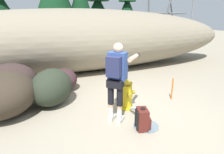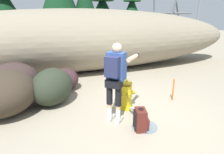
# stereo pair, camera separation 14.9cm
# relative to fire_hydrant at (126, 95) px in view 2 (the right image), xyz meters

# --- Properties ---
(ground_plane) EXTENTS (56.00, 56.00, 0.04)m
(ground_plane) POSITION_rel_fire_hydrant_xyz_m (-0.04, -0.37, -0.37)
(ground_plane) COLOR gray
(dirt_embankment) EXTENTS (14.53, 3.20, 2.50)m
(dirt_embankment) POSITION_rel_fire_hydrant_xyz_m (-0.04, 3.96, 0.90)
(dirt_embankment) COLOR gray
(dirt_embankment) RESTS_ON ground_plane
(fire_hydrant) EXTENTS (0.43, 0.39, 0.76)m
(fire_hydrant) POSITION_rel_fire_hydrant_xyz_m (0.00, 0.00, 0.00)
(fire_hydrant) COLOR gold
(fire_hydrant) RESTS_ON ground_plane
(hydrant_water_jet) EXTENTS (0.53, 1.02, 0.44)m
(hydrant_water_jet) POSITION_rel_fire_hydrant_xyz_m (-0.00, -0.65, -0.18)
(hydrant_water_jet) COLOR silver
(hydrant_water_jet) RESTS_ON ground_plane
(utility_worker) EXTENTS (0.96, 0.96, 1.68)m
(utility_worker) POSITION_rel_fire_hydrant_xyz_m (-0.45, -0.44, 0.72)
(utility_worker) COLOR beige
(utility_worker) RESTS_ON ground_plane
(spare_backpack) EXTENTS (0.34, 0.35, 0.47)m
(spare_backpack) POSITION_rel_fire_hydrant_xyz_m (-0.13, -0.96, -0.13)
(spare_backpack) COLOR #511E19
(spare_backpack) RESTS_ON ground_plane
(boulder_large) EXTENTS (2.00, 2.05, 1.04)m
(boulder_large) POSITION_rel_fire_hydrant_xyz_m (-2.75, 0.73, 0.17)
(boulder_large) COLOR #372D22
(boulder_large) RESTS_ON ground_plane
(boulder_mid) EXTENTS (1.50, 1.55, 0.94)m
(boulder_mid) POSITION_rel_fire_hydrant_xyz_m (-1.67, 0.91, 0.12)
(boulder_mid) COLOR #272E21
(boulder_mid) RESTS_ON ground_plane
(boulder_small) EXTENTS (1.91, 1.95, 0.97)m
(boulder_small) POSITION_rel_fire_hydrant_xyz_m (-2.64, 1.80, 0.14)
(boulder_small) COLOR #352725
(boulder_small) RESTS_ON ground_plane
(boulder_outlier) EXTENTS (0.83, 0.89, 0.67)m
(boulder_outlier) POSITION_rel_fire_hydrant_xyz_m (-1.24, 1.87, -0.01)
(boulder_outlier) COLOR #372225
(boulder_outlier) RESTS_ON ground_plane
(pine_tree_left) EXTENTS (2.39, 2.39, 5.49)m
(pine_tree_left) POSITION_rel_fire_hydrant_xyz_m (-3.70, 10.82, 2.78)
(pine_tree_left) COLOR #47331E
(pine_tree_left) RESTS_ON ground_plane
(pine_tree_far_right) EXTENTS (2.74, 2.74, 5.45)m
(pine_tree_far_right) POSITION_rel_fire_hydrant_xyz_m (2.89, 10.83, 2.64)
(pine_tree_far_right) COLOR #47331E
(pine_tree_far_right) RESTS_ON ground_plane
(pine_tree_ridge_end) EXTENTS (2.02, 2.02, 5.23)m
(pine_tree_ridge_end) POSITION_rel_fire_hydrant_xyz_m (4.86, 9.75, 2.60)
(pine_tree_ridge_end) COLOR #47331E
(pine_tree_ridge_end) RESTS_ON ground_plane
(survey_stake) EXTENTS (0.04, 0.04, 0.60)m
(survey_stake) POSITION_rel_fire_hydrant_xyz_m (1.38, -0.00, -0.05)
(survey_stake) COLOR #E55914
(survey_stake) RESTS_ON ground_plane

